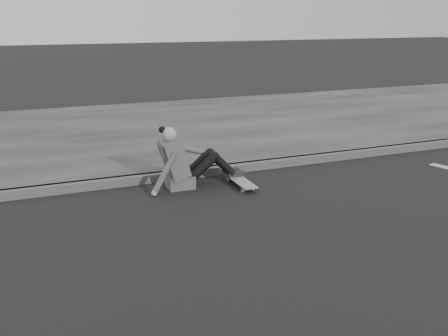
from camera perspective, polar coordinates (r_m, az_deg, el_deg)
name	(u,v)px	position (r m, az deg, el deg)	size (l,w,h in m)	color
ground	(367,232)	(5.74, 16.06, -7.08)	(80.00, 80.00, 0.00)	black
curb	(264,165)	(7.77, 4.60, 0.40)	(24.00, 0.16, 0.12)	#464646
sidewalk	(200,126)	(10.48, -2.71, 4.80)	(24.00, 6.00, 0.12)	#343434
skateboard	(240,181)	(6.96, 1.85, -1.47)	(0.20, 0.78, 0.09)	gray
seated_woman	(184,162)	(6.85, -4.60, 0.71)	(1.38, 0.46, 0.88)	#4B4B4D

